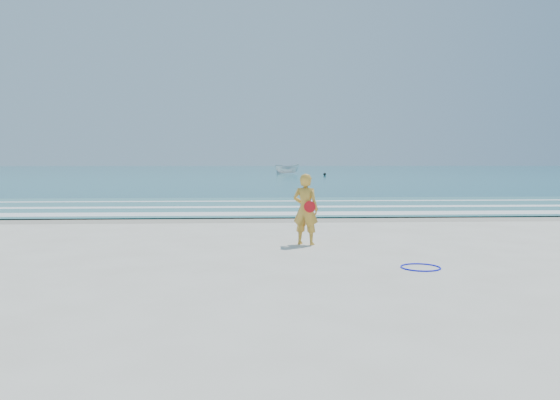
{
  "coord_description": "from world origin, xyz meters",
  "views": [
    {
      "loc": [
        -0.53,
        -9.44,
        1.97
      ],
      "look_at": [
        0.18,
        4.0,
        1.0
      ],
      "focal_mm": 35.0,
      "sensor_mm": 36.0,
      "label": 1
    }
  ],
  "objects": [
    {
      "name": "foam_near",
      "position": [
        0.0,
        10.3,
        0.05
      ],
      "size": [
        400.0,
        1.4,
        0.01
      ],
      "primitive_type": "cube",
      "color": "white",
      "rests_on": "shallow"
    },
    {
      "name": "foam_far",
      "position": [
        0.0,
        16.5,
        0.05
      ],
      "size": [
        400.0,
        0.6,
        0.01
      ],
      "primitive_type": "cube",
      "color": "white",
      "rests_on": "shallow"
    },
    {
      "name": "ocean",
      "position": [
        0.0,
        105.0,
        0.02
      ],
      "size": [
        400.0,
        190.0,
        0.04
      ],
      "primitive_type": "cube",
      "color": "#19727F",
      "rests_on": "ground"
    },
    {
      "name": "shallow",
      "position": [
        0.0,
        14.0,
        0.04
      ],
      "size": [
        400.0,
        10.0,
        0.01
      ],
      "primitive_type": "cube",
      "color": "#59B7AD",
      "rests_on": "ocean"
    },
    {
      "name": "ground",
      "position": [
        0.0,
        0.0,
        0.0
      ],
      "size": [
        400.0,
        400.0,
        0.0
      ],
      "primitive_type": "plane",
      "color": "silver",
      "rests_on": "ground"
    },
    {
      "name": "hoop",
      "position": [
        2.58,
        0.32,
        0.01
      ],
      "size": [
        0.9,
        0.9,
        0.03
      ],
      "primitive_type": "torus",
      "rotation": [
        0.0,
        0.0,
        -0.28
      ],
      "color": "#0E14FF",
      "rests_on": "ground"
    },
    {
      "name": "buoy",
      "position": [
        9.08,
        61.55,
        0.23
      ],
      "size": [
        0.38,
        0.38,
        0.38
      ],
      "primitive_type": "sphere",
      "color": "black",
      "rests_on": "ocean"
    },
    {
      "name": "foam_mid",
      "position": [
        0.0,
        13.2,
        0.05
      ],
      "size": [
        400.0,
        0.9,
        0.01
      ],
      "primitive_type": "cube",
      "color": "white",
      "rests_on": "shallow"
    },
    {
      "name": "boat",
      "position": [
        4.79,
        71.5,
        0.79
      ],
      "size": [
        4.13,
        2.64,
        1.49
      ],
      "primitive_type": "imported",
      "rotation": [
        0.0,
        0.0,
        1.9
      ],
      "color": "silver",
      "rests_on": "ocean"
    },
    {
      "name": "woman",
      "position": [
        0.74,
        3.24,
        0.84
      ],
      "size": [
        0.72,
        0.62,
        1.67
      ],
      "color": "gold",
      "rests_on": "ground"
    },
    {
      "name": "wet_sand",
      "position": [
        0.0,
        9.0,
        0.0
      ],
      "size": [
        400.0,
        2.4,
        0.0
      ],
      "primitive_type": "cube",
      "color": "#B2A893",
      "rests_on": "ground"
    }
  ]
}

